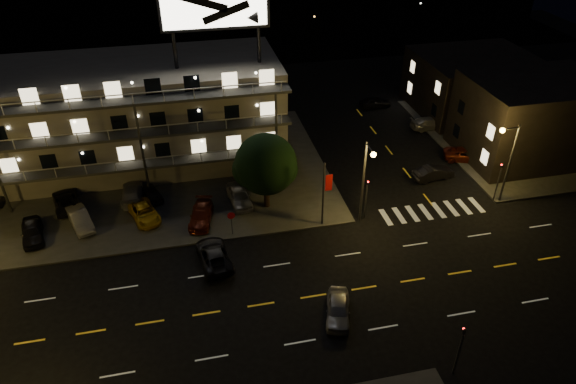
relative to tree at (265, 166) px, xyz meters
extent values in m
plane|color=black|center=(-0.65, -12.14, -4.49)|extent=(140.00, 140.00, 0.00)
cube|color=#323330|center=(-14.65, 7.86, -4.42)|extent=(44.00, 24.00, 0.15)
cube|color=#323330|center=(29.35, 7.86, -4.42)|extent=(16.00, 24.00, 0.15)
cube|color=gray|center=(-10.65, 11.86, 0.51)|extent=(28.00, 12.00, 10.00)
cube|color=gray|center=(-10.65, 11.86, 5.76)|extent=(28.00, 12.00, 0.50)
cube|color=#323330|center=(-10.65, 4.96, -1.34)|extent=(28.00, 1.80, 0.25)
cube|color=#323330|center=(-10.65, 4.96, 1.86)|extent=(28.00, 1.80, 0.25)
cube|color=#323330|center=(-10.65, 4.96, 5.06)|extent=(28.00, 1.80, 0.25)
cylinder|color=black|center=(-6.65, 9.86, 7.76)|extent=(0.36, 0.36, 3.50)
cylinder|color=black|center=(1.35, 9.86, 7.76)|extent=(0.36, 0.36, 3.50)
cube|color=black|center=(-2.65, 9.86, 11.51)|extent=(10.20, 0.50, 4.20)
cube|color=white|center=(-2.65, 9.56, 11.51)|extent=(9.60, 0.06, 3.60)
cube|color=black|center=(29.35, 3.86, -0.24)|extent=(14.00, 10.00, 8.50)
cube|color=black|center=(29.35, 15.86, -0.99)|extent=(14.00, 12.00, 7.00)
cylinder|color=#2D2D30|center=(7.85, -3.84, -0.49)|extent=(0.20, 0.20, 8.00)
cylinder|color=#2D2D30|center=(7.85, -4.64, 3.31)|extent=(0.12, 1.80, 0.12)
sphere|color=gold|center=(7.85, -5.44, 3.21)|extent=(0.44, 0.44, 0.44)
cylinder|color=#2D2D30|center=(21.85, -3.84, -0.49)|extent=(0.20, 0.20, 8.00)
cylinder|color=#2D2D30|center=(21.05, -3.84, 3.31)|extent=(1.80, 0.12, 0.12)
sphere|color=gold|center=(20.25, -3.84, 3.21)|extent=(0.44, 0.44, 0.44)
cylinder|color=#2D2D30|center=(8.35, -3.64, -2.69)|extent=(0.14, 0.14, 3.60)
imported|color=black|center=(8.35, -3.64, -0.39)|extent=(0.20, 0.16, 1.00)
sphere|color=#FF0C0C|center=(8.35, -3.76, -0.49)|extent=(0.14, 0.14, 0.14)
cylinder|color=#2D2D30|center=(8.35, -20.64, -2.69)|extent=(0.14, 0.14, 3.60)
imported|color=black|center=(8.35, -20.64, -0.39)|extent=(0.20, 0.16, 1.00)
sphere|color=#FF0C0C|center=(8.35, -20.52, -0.49)|extent=(0.14, 0.14, 0.14)
cylinder|color=#2D2D30|center=(21.35, -3.64, -2.69)|extent=(0.14, 0.14, 3.60)
imported|color=black|center=(21.35, -3.64, -0.39)|extent=(0.16, 0.20, 1.00)
sphere|color=#FF0C0C|center=(21.23, -3.64, -0.49)|extent=(0.14, 0.14, 0.14)
cylinder|color=#2D2D30|center=(4.35, -3.74, -1.29)|extent=(0.16, 0.16, 6.40)
cube|color=red|center=(4.80, -3.74, -0.09)|extent=(0.60, 0.04, 1.60)
cylinder|color=#2D2D30|center=(-3.65, -3.54, -3.39)|extent=(0.08, 0.08, 2.20)
cylinder|color=red|center=(-3.65, -3.59, -2.34)|extent=(0.91, 0.04, 0.91)
cylinder|color=black|center=(0.05, -0.01, -3.05)|extent=(0.54, 0.54, 2.58)
sphere|color=black|center=(0.05, -0.01, 0.17)|extent=(5.59, 5.59, 5.59)
sphere|color=black|center=(-1.24, 0.42, -0.47)|extent=(3.44, 3.44, 3.44)
sphere|color=black|center=(1.23, -0.44, -0.26)|extent=(3.23, 3.23, 3.23)
imported|color=black|center=(-20.37, -0.46, -3.63)|extent=(2.53, 4.45, 1.43)
imported|color=gray|center=(-16.57, 0.51, -3.64)|extent=(2.95, 4.55, 1.42)
imported|color=gold|center=(-11.09, 0.45, -3.72)|extent=(3.39, 4.92, 1.25)
imported|color=#5C1B0D|center=(-6.11, -1.07, -3.69)|extent=(2.77, 4.79, 1.30)
imported|color=gray|center=(-2.39, 1.05, -3.58)|extent=(2.28, 4.64, 1.52)
imported|color=black|center=(-18.18, 3.89, -3.69)|extent=(3.27, 5.11, 1.31)
imported|color=gray|center=(-12.21, 3.86, -3.65)|extent=(2.05, 4.83, 1.39)
imported|color=black|center=(-10.48, 3.62, -3.72)|extent=(2.58, 3.93, 1.24)
imported|color=#5C1B0D|center=(-1.23, 5.14, -3.72)|extent=(2.42, 4.02, 1.25)
imported|color=black|center=(17.43, 1.26, -3.78)|extent=(4.47, 2.08, 1.42)
imported|color=#5C1B0D|center=(22.62, 4.03, -3.83)|extent=(5.28, 3.79, 1.33)
imported|color=gray|center=(22.07, 11.84, -3.81)|extent=(4.72, 1.93, 1.37)
imported|color=black|center=(17.86, 19.05, -3.81)|extent=(4.05, 1.66, 1.38)
imported|color=gray|center=(2.54, -14.40, -3.80)|extent=(2.83, 4.41, 1.40)
imported|color=black|center=(-5.53, -6.65, -3.79)|extent=(2.93, 5.31, 1.41)
camera|label=1|loc=(-6.48, -38.74, 23.40)|focal=32.00mm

